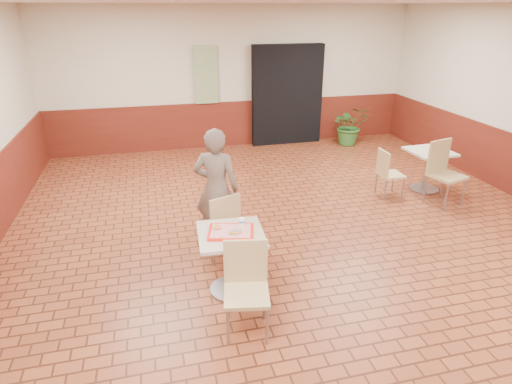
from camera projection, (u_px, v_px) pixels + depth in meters
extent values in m
cube|color=brown|center=(313.00, 258.00, 5.43)|extent=(8.00, 10.00, 0.01)
cube|color=beige|center=(233.00, 78.00, 9.28)|extent=(8.00, 0.01, 3.00)
cube|color=#551A10|center=(234.00, 124.00, 9.66)|extent=(8.00, 0.04, 1.00)
cube|color=black|center=(287.00, 95.00, 9.60)|extent=(1.60, 0.22, 2.20)
cube|color=gray|center=(206.00, 75.00, 9.06)|extent=(0.50, 0.03, 1.20)
cube|color=#B8A694|center=(231.00, 235.00, 4.53)|extent=(0.69, 0.69, 0.04)
cylinder|color=gray|center=(232.00, 264.00, 4.68)|extent=(0.08, 0.08, 0.69)
cylinder|color=gray|center=(232.00, 289.00, 4.81)|extent=(0.50, 0.50, 0.03)
cube|color=tan|center=(247.00, 295.00, 4.03)|extent=(0.49, 0.49, 0.04)
cube|color=tan|center=(246.00, 261.00, 4.11)|extent=(0.42, 0.11, 0.46)
cylinder|color=gray|center=(228.00, 328.00, 3.94)|extent=(0.03, 0.03, 0.41)
cylinder|color=gray|center=(267.00, 326.00, 3.96)|extent=(0.03, 0.03, 0.41)
cylinder|color=gray|center=(228.00, 303.00, 4.28)|extent=(0.03, 0.03, 0.41)
cylinder|color=gray|center=(264.00, 302.00, 4.30)|extent=(0.03, 0.03, 0.41)
cube|color=tan|center=(219.00, 226.00, 5.33)|extent=(0.52, 0.52, 0.04)
cube|color=tan|center=(225.00, 214.00, 5.09)|extent=(0.40, 0.17, 0.45)
cylinder|color=gray|center=(224.00, 232.00, 5.64)|extent=(0.03, 0.03, 0.40)
cylinder|color=gray|center=(200.00, 239.00, 5.46)|extent=(0.03, 0.03, 0.40)
cylinder|color=gray|center=(238.00, 243.00, 5.37)|extent=(0.03, 0.03, 0.40)
cylinder|color=gray|center=(214.00, 251.00, 5.19)|extent=(0.03, 0.03, 0.40)
imported|color=#64564E|center=(216.00, 189.00, 5.45)|extent=(0.68, 0.58, 1.59)
cube|color=red|center=(231.00, 232.00, 4.52)|extent=(0.47, 0.36, 0.03)
cube|color=#E18585|center=(231.00, 231.00, 4.51)|extent=(0.42, 0.31, 0.00)
torus|color=#D9944F|center=(217.00, 227.00, 4.56)|extent=(0.13, 0.13, 0.03)
ellipsoid|color=#EDB645|center=(235.00, 232.00, 4.45)|extent=(0.14, 0.07, 0.04)
cube|color=beige|center=(235.00, 230.00, 4.44)|extent=(0.12, 0.06, 0.01)
ellipsoid|color=#B18718|center=(230.00, 233.00, 4.44)|extent=(0.03, 0.03, 0.02)
cylinder|color=white|center=(242.00, 222.00, 4.61)|extent=(0.07, 0.07, 0.08)
cylinder|color=blue|center=(242.00, 221.00, 4.61)|extent=(0.07, 0.07, 0.02)
cube|color=#BFB29A|center=(430.00, 152.00, 7.18)|extent=(0.67, 0.67, 0.04)
cylinder|color=gray|center=(427.00, 171.00, 7.33)|extent=(0.07, 0.07, 0.67)
cylinder|color=gray|center=(424.00, 189.00, 7.45)|extent=(0.49, 0.49, 0.03)
cube|color=tan|center=(391.00, 175.00, 7.06)|extent=(0.38, 0.38, 0.04)
cube|color=tan|center=(383.00, 163.00, 6.94)|extent=(0.03, 0.37, 0.41)
cylinder|color=gray|center=(403.00, 189.00, 7.03)|extent=(0.03, 0.03, 0.36)
cylinder|color=gray|center=(393.00, 181.00, 7.32)|extent=(0.03, 0.03, 0.36)
cylinder|color=gray|center=(385.00, 190.00, 6.97)|extent=(0.03, 0.03, 0.36)
cylinder|color=gray|center=(376.00, 183.00, 7.25)|extent=(0.03, 0.03, 0.36)
cube|color=tan|center=(447.00, 176.00, 6.73)|extent=(0.57, 0.57, 0.04)
cube|color=tan|center=(439.00, 155.00, 6.78)|extent=(0.46, 0.15, 0.51)
cylinder|color=gray|center=(446.00, 198.00, 6.57)|extent=(0.03, 0.03, 0.46)
cylinder|color=gray|center=(463.00, 193.00, 6.75)|extent=(0.03, 0.03, 0.46)
cylinder|color=gray|center=(425.00, 189.00, 6.90)|extent=(0.03, 0.03, 0.46)
cylinder|color=gray|center=(442.00, 184.00, 7.08)|extent=(0.03, 0.03, 0.46)
imported|color=#2F6729|center=(350.00, 125.00, 9.74)|extent=(0.87, 0.77, 0.89)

